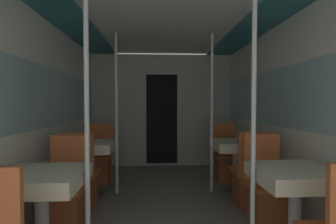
# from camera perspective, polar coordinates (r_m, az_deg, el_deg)

# --- Properties ---
(wall_left) EXTENTS (0.05, 6.20, 2.30)m
(wall_left) POSITION_cam_1_polar(r_m,az_deg,el_deg) (3.47, -25.31, -0.11)
(wall_left) COLOR silver
(wall_left) RESTS_ON ground_plane
(wall_right) EXTENTS (0.05, 6.20, 2.30)m
(wall_right) POSITION_cam_1_polar(r_m,az_deg,el_deg) (3.58, 23.69, -0.03)
(wall_right) COLOR silver
(wall_right) RESTS_ON ground_plane
(ceiling_panel) EXTENTS (2.93, 6.20, 0.07)m
(ceiling_panel) POSITION_cam_1_polar(r_m,az_deg,el_deg) (3.38, -0.41, 19.96)
(ceiling_panel) COLOR silver
(ceiling_panel) RESTS_ON wall_left
(bulkhead_far) EXTENTS (2.87, 0.09, 2.30)m
(bulkhead_far) POSITION_cam_1_polar(r_m,az_deg,el_deg) (5.45, -1.38, 0.33)
(bulkhead_far) COLOR #A8A8A3
(bulkhead_far) RESTS_ON ground_plane
(dining_table_left_0) EXTENTS (0.66, 0.66, 0.74)m
(dining_table_left_0) POSITION_cam_1_polar(r_m,az_deg,el_deg) (2.44, -25.82, -14.20)
(dining_table_left_0) COLOR #4C4C51
(dining_table_left_0) RESTS_ON ground_plane
(chair_left_far_0) EXTENTS (0.40, 0.40, 0.95)m
(chair_left_far_0) POSITION_cam_1_polar(r_m,az_deg,el_deg) (3.03, -21.41, -17.51)
(chair_left_far_0) COLOR brown
(chair_left_far_0) RESTS_ON ground_plane
(support_pole_left_0) EXTENTS (0.04, 0.04, 2.30)m
(support_pole_left_0) POSITION_cam_1_polar(r_m,az_deg,el_deg) (2.23, -17.24, -1.91)
(support_pole_left_0) COLOR silver
(support_pole_left_0) RESTS_ON ground_plane
(dining_table_left_1) EXTENTS (0.66, 0.66, 0.74)m
(dining_table_left_1) POSITION_cam_1_polar(r_m,az_deg,el_deg) (3.94, -16.47, -7.92)
(dining_table_left_1) COLOR #4C4C51
(dining_table_left_1) RESTS_ON ground_plane
(chair_left_near_1) EXTENTS (0.40, 0.40, 0.95)m
(chair_left_near_1) POSITION_cam_1_polar(r_m,az_deg,el_deg) (3.50, -18.64, -14.83)
(chair_left_near_1) COLOR brown
(chair_left_near_1) RESTS_ON ground_plane
(chair_left_far_1) EXTENTS (0.40, 0.40, 0.95)m
(chair_left_far_1) POSITION_cam_1_polar(r_m,az_deg,el_deg) (4.54, -14.74, -10.89)
(chair_left_far_1) COLOR brown
(chair_left_far_1) RESTS_ON ground_plane
(support_pole_left_1) EXTENTS (0.04, 0.04, 2.30)m
(support_pole_left_1) POSITION_cam_1_polar(r_m,az_deg,el_deg) (3.82, -11.16, -0.30)
(support_pole_left_1) COLOR silver
(support_pole_left_1) RESTS_ON ground_plane
(dining_table_right_0) EXTENTS (0.66, 0.66, 0.74)m
(dining_table_right_0) POSITION_cam_1_polar(r_m,az_deg,el_deg) (2.55, 25.97, -13.48)
(dining_table_right_0) COLOR #4C4C51
(dining_table_right_0) RESTS_ON ground_plane
(chair_right_far_0) EXTENTS (0.40, 0.40, 0.95)m
(chair_right_far_0) POSITION_cam_1_polar(r_m,az_deg,el_deg) (3.12, 20.75, -16.91)
(chair_right_far_0) COLOR brown
(chair_right_far_0) RESTS_ON ground_plane
(support_pole_right_0) EXTENTS (0.04, 0.04, 2.30)m
(support_pole_right_0) POSITION_cam_1_polar(r_m,az_deg,el_deg) (2.31, 18.11, -1.79)
(support_pole_right_0) COLOR silver
(support_pole_right_0) RESTS_ON ground_plane
(dining_table_right_1) EXTENTS (0.66, 0.66, 0.74)m
(dining_table_right_1) POSITION_cam_1_polar(r_m,az_deg,el_deg) (4.01, 14.66, -7.73)
(dining_table_right_1) COLOR #4C4C51
(dining_table_right_1) RESTS_ON ground_plane
(chair_right_near_1) EXTENTS (0.40, 0.40, 0.95)m
(chair_right_near_1) POSITION_cam_1_polar(r_m,az_deg,el_deg) (3.57, 17.36, -14.43)
(chair_right_near_1) COLOR brown
(chair_right_near_1) RESTS_ON ground_plane
(chair_right_far_1) EXTENTS (0.40, 0.40, 0.95)m
(chair_right_far_1) POSITION_cam_1_polar(r_m,az_deg,el_deg) (4.60, 12.51, -10.70)
(chair_right_far_1) COLOR brown
(chair_right_far_1) RESTS_ON ground_plane
(support_pole_right_1) EXTENTS (0.04, 0.04, 2.30)m
(support_pole_right_1) POSITION_cam_1_polar(r_m,az_deg,el_deg) (3.87, 9.50, -0.27)
(support_pole_right_1) COLOR silver
(support_pole_right_1) RESTS_ON ground_plane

